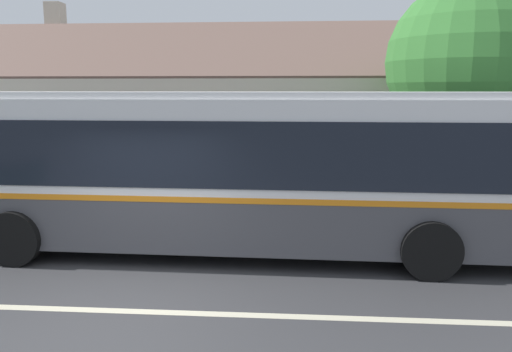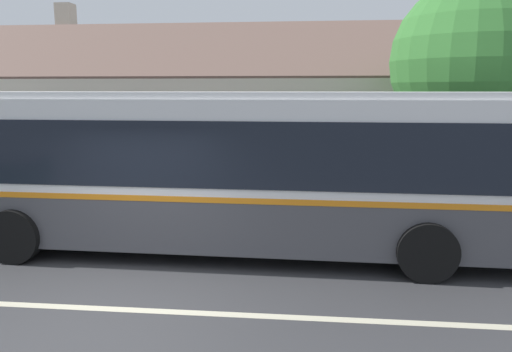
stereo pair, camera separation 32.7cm
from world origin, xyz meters
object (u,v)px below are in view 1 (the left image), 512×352
at_px(street_tree_primary, 464,66).
at_px(bus_stop_sign, 479,156).
at_px(bench_by_building, 11,187).
at_px(transit_bus, 215,166).
at_px(bench_down_street, 153,191).

relative_size(street_tree_primary, bus_stop_sign, 2.45).
height_order(bench_by_building, street_tree_primary, street_tree_primary).
bearing_deg(street_tree_primary, transit_bus, -144.83).
distance_m(bench_down_street, street_tree_primary, 8.65).
height_order(bench_down_street, street_tree_primary, street_tree_primary).
bearing_deg(bus_stop_sign, bench_by_building, 175.11).
bearing_deg(transit_bus, bench_by_building, 152.62).
height_order(bench_by_building, bus_stop_sign, bus_stop_sign).
relative_size(transit_bus, bench_by_building, 7.26).
bearing_deg(bus_stop_sign, bench_down_street, 174.49).
distance_m(transit_bus, bench_down_street, 3.67).
relative_size(transit_bus, bench_down_street, 7.34).
bearing_deg(bench_down_street, transit_bus, -54.12).
bearing_deg(transit_bus, street_tree_primary, 35.17).
relative_size(bench_by_building, street_tree_primary, 0.29).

